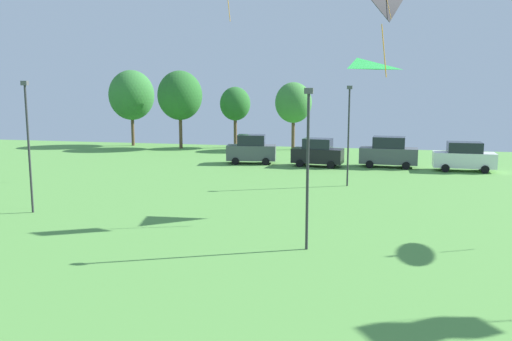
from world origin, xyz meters
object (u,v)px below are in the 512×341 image
Objects in this scene: parked_car_third_from_left at (389,152)px; light_post_2 at (308,161)px; treeline_tree_0 at (132,95)px; parked_car_rightmost_in_row at (464,157)px; light_post_1 at (349,130)px; light_post_0 at (28,140)px; treeline_tree_3 at (293,103)px; kite_flying_1 at (356,74)px; treeline_tree_1 at (180,96)px; parked_car_second_from_left at (318,153)px; treeline_tree_2 at (235,104)px; parked_car_leftmost at (251,150)px.

light_post_2 is (-3.79, -24.69, 2.51)m from parked_car_third_from_left.
light_post_2 is 43.32m from treeline_tree_0.
parked_car_rightmost_in_row is (5.90, -0.89, -0.10)m from parked_car_third_from_left.
treeline_tree_0 is at bearing 162.37° from parked_car_third_from_left.
light_post_1 is (-2.91, -9.51, 2.56)m from parked_car_third_from_left.
light_post_0 reaches higher than light_post_2.
kite_flying_1 is at bearing -74.23° from treeline_tree_3.
treeline_tree_1 is (-19.77, 25.24, -1.67)m from kite_flying_1.
light_post_0 is (-13.29, -20.39, 2.77)m from parked_car_second_from_left.
treeline_tree_0 reaches higher than light_post_1.
kite_flying_1 reaches higher than parked_car_third_from_left.
treeline_tree_3 reaches higher than light_post_2.
light_post_2 is at bearing -78.71° from parked_car_second_from_left.
light_post_0 is 1.06× the size of treeline_tree_2.
parked_car_third_from_left is 0.57× the size of treeline_tree_0.
treeline_tree_0 is (-34.30, 11.80, 4.59)m from parked_car_rightmost_in_row.
parked_car_third_from_left is 0.69× the size of light_post_0.
treeline_tree_0 is 1.19× the size of treeline_tree_3.
light_post_2 reaches higher than parked_car_rightmost_in_row.
kite_flying_1 is at bearing -94.71° from parked_car_third_from_left.
light_post_0 is at bearing -117.39° from parked_car_leftmost.
treeline_tree_1 is (-22.02, 9.41, 4.50)m from parked_car_third_from_left.
parked_car_leftmost is 0.66× the size of light_post_1.
kite_flying_1 is 0.69× the size of parked_car_leftmost.
light_post_1 is at bearing -71.36° from treeline_tree_3.
parked_car_rightmost_in_row is (11.79, -0.04, -0.01)m from parked_car_second_from_left.
parked_car_leftmost is at bearing 179.05° from parked_car_rightmost_in_row.
kite_flying_1 is 16.64m from parked_car_second_from_left.
treeline_tree_0 is 6.56m from treeline_tree_1.
treeline_tree_1 is at bearing 95.29° from light_post_0.
light_post_2 is (-0.88, -15.17, -0.05)m from light_post_1.
light_post_1 is at bearing 86.68° from light_post_2.
light_post_1 is at bearing -38.70° from treeline_tree_0.
light_post_0 reaches higher than parked_car_third_from_left.
light_post_1 is (-0.66, 6.31, -3.61)m from kite_flying_1.
parked_car_second_from_left is 11.79m from parked_car_rightmost_in_row.
treeline_tree_2 is (-13.48, 21.06, 1.00)m from light_post_1.
light_post_2 is at bearing -55.34° from treeline_tree_0.
parked_car_leftmost is at bearing -68.93° from treeline_tree_2.
treeline_tree_1 is at bearing -13.21° from treeline_tree_0.
light_post_2 reaches higher than parked_car_leftmost.
parked_car_leftmost reaches higher than parked_car_rightmost_in_row.
light_post_2 is (-9.69, -23.79, 2.61)m from parked_car_rightmost_in_row.
light_post_2 is at bearing -95.35° from parked_car_third_from_left.
parked_car_leftmost is at bearing 134.20° from light_post_1.
light_post_2 is at bearing -79.65° from parked_car_leftmost.
treeline_tree_3 is at bearing 114.62° from parked_car_second_from_left.
light_post_1 is 25.03m from treeline_tree_2.
kite_flying_1 is 0.46× the size of treeline_tree_2.
parked_car_leftmost is 0.53× the size of treeline_tree_1.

